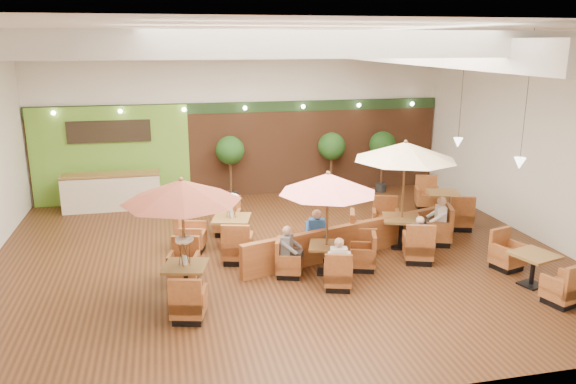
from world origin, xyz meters
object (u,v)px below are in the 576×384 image
object	(u,v)px
booth_divider	(349,240)
table_5	(442,206)
diner_4	(439,216)
table_4	(533,270)
topiary_2	(383,147)
topiary_1	(332,149)
table_0	(182,208)
diner_1	(316,230)
table_3	(221,231)
diner_3	(419,234)
diner_0	(339,257)
table_2	(404,176)
service_counter	(112,192)
diner_2	(289,246)
table_1	(328,204)
topiary_0	(230,153)

from	to	relation	value
booth_divider	table_5	size ratio (longest dim) A/B	2.04
booth_divider	diner_4	world-z (taller)	diner_4
table_4	topiary_2	bearing A→B (deg)	75.23
topiary_1	topiary_2	distance (m)	1.87
table_0	table_5	bearing A→B (deg)	40.29
topiary_1	diner_1	size ratio (longest dim) A/B	2.75
topiary_2	table_3	bearing A→B (deg)	-144.11
topiary_1	diner_3	distance (m)	6.52
table_0	topiary_1	bearing A→B (deg)	67.56
table_5	diner_3	bearing A→B (deg)	-108.24
table_4	topiary_2	size ratio (longest dim) A/B	1.23
table_4	topiary_2	distance (m)	8.36
diner_0	topiary_2	bearing A→B (deg)	73.90
diner_0	diner_3	size ratio (longest dim) A/B	1.01
table_5	diner_4	world-z (taller)	diner_4
table_0	table_2	distance (m)	5.88
service_counter	diner_1	size ratio (longest dim) A/B	3.78
table_3	diner_2	distance (m)	2.52
table_0	diner_0	size ratio (longest dim) A/B	3.68
topiary_1	diner_2	bearing A→B (deg)	-114.41
table_1	diner_3	world-z (taller)	table_1
booth_divider	topiary_2	size ratio (longest dim) A/B	2.76
table_2	table_4	size ratio (longest dim) A/B	1.11
topiary_0	topiary_1	distance (m)	3.50
diner_3	diner_1	bearing A→B (deg)	179.80
service_counter	table_2	bearing A→B (deg)	-34.62
diner_1	table_2	bearing A→B (deg)	-155.54
table_2	topiary_1	distance (m)	5.43
diner_2	diner_3	xyz separation A→B (m)	(3.24, 0.15, -0.01)
table_4	diner_4	size ratio (longest dim) A/B	3.14
diner_0	diner_1	world-z (taller)	diner_1
diner_4	table_1	bearing A→B (deg)	126.24
topiary_1	diner_0	size ratio (longest dim) A/B	3.01
table_0	table_3	size ratio (longest dim) A/B	0.91
service_counter	diner_2	world-z (taller)	diner_2
service_counter	table_2	world-z (taller)	table_2
table_0	diner_4	bearing A→B (deg)	29.43
diner_0	diner_4	bearing A→B (deg)	43.29
topiary_1	diner_0	world-z (taller)	topiary_1
booth_divider	diner_1	world-z (taller)	diner_1
table_5	topiary_0	bearing A→B (deg)	168.33
table_2	diner_2	xyz separation A→B (m)	(-3.24, -1.19, -1.17)
diner_2	diner_4	size ratio (longest dim) A/B	0.88
topiary_0	table_4	bearing A→B (deg)	-55.93
topiary_1	topiary_2	world-z (taller)	topiary_1
booth_divider	table_5	distance (m)	4.40
table_2	diner_2	bearing A→B (deg)	-141.34
table_3	diner_1	size ratio (longest dim) A/B	3.67
table_0	table_4	xyz separation A→B (m)	(7.43, -1.01, -1.62)
diner_3	diner_4	size ratio (longest dim) A/B	0.85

